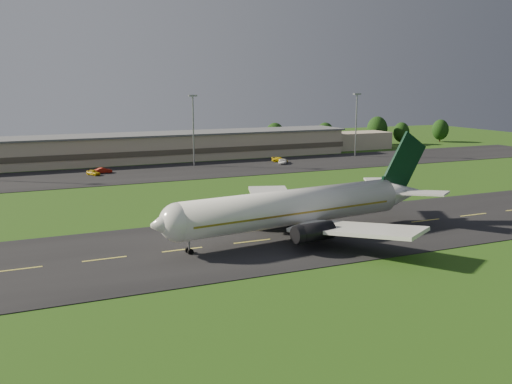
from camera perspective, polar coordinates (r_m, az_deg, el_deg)
name	(u,v)px	position (r m, az deg, el deg)	size (l,w,h in m)	color
ground	(315,234)	(91.68, 5.97, -4.23)	(360.00, 360.00, 0.00)	#244210
taxiway	(315,234)	(91.66, 5.97, -4.20)	(220.00, 30.00, 0.10)	black
apron	(185,171)	(157.00, -7.08, 2.13)	(260.00, 30.00, 0.10)	black
airliner	(297,208)	(89.08, 4.11, -1.56)	(51.20, 41.89, 15.57)	white
terminal	(183,146)	(181.28, -7.36, 4.55)	(145.00, 16.00, 8.40)	tan
light_mast_centre	(193,122)	(164.66, -6.30, 6.99)	(2.40, 1.20, 20.35)	gray
light_mast_east	(356,117)	(188.47, 10.00, 7.39)	(2.40, 1.20, 20.35)	gray
tree_line	(262,136)	(201.09, 0.60, 5.58)	(200.24, 9.53, 10.88)	black
service_vehicle_a	(93,172)	(153.78, -15.96, 1.89)	(1.71, 4.26, 1.45)	#C9A30B
service_vehicle_b	(103,170)	(156.51, -15.01, 2.10)	(1.54, 4.43, 1.46)	maroon
service_vehicle_c	(283,161)	(169.01, 2.68, 3.08)	(2.33, 5.05, 1.40)	white
service_vehicle_d	(280,160)	(172.54, 2.39, 3.25)	(2.01, 4.94, 1.43)	yellow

